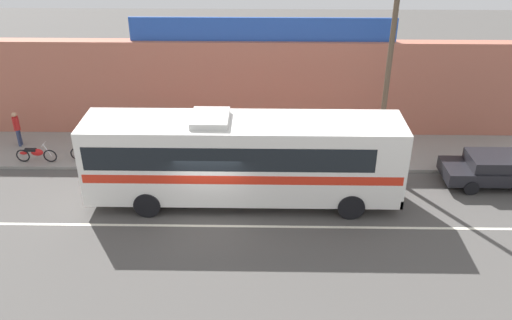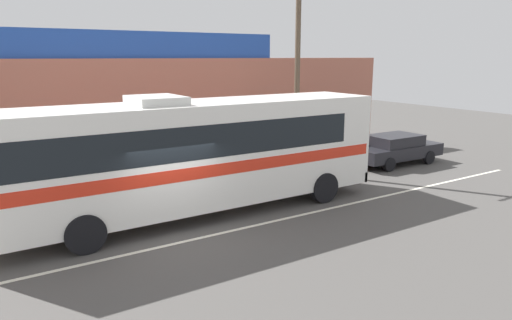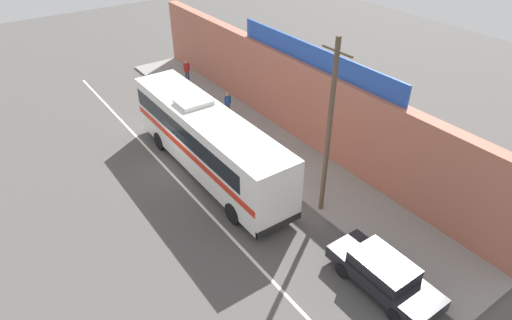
# 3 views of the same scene
# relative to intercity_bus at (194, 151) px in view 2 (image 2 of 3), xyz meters

# --- Properties ---
(ground_plane) EXTENTS (70.00, 70.00, 0.00)m
(ground_plane) POSITION_rel_intercity_bus_xyz_m (-1.19, -1.00, -2.07)
(ground_plane) COLOR #4F4C49
(sidewalk_slab) EXTENTS (30.00, 3.60, 0.14)m
(sidewalk_slab) POSITION_rel_intercity_bus_xyz_m (-1.19, 4.20, -2.00)
(sidewalk_slab) COLOR gray
(sidewalk_slab) RESTS_ON ground_plane
(storefront_facade) EXTENTS (30.00, 0.70, 4.80)m
(storefront_facade) POSITION_rel_intercity_bus_xyz_m (-1.19, 6.35, 0.33)
(storefront_facade) COLOR #B26651
(storefront_facade) RESTS_ON ground_plane
(storefront_billboard) EXTENTS (12.46, 0.12, 1.10)m
(storefront_billboard) POSITION_rel_intercity_bus_xyz_m (0.79, 6.35, 3.28)
(storefront_billboard) COLOR #234CAD
(storefront_billboard) RESTS_ON storefront_facade
(road_center_stripe) EXTENTS (30.00, 0.14, 0.01)m
(road_center_stripe) POSITION_rel_intercity_bus_xyz_m (-1.19, -1.80, -2.06)
(road_center_stripe) COLOR silver
(road_center_stripe) RESTS_ON ground_plane
(intercity_bus) EXTENTS (12.28, 2.59, 3.78)m
(intercity_bus) POSITION_rel_intercity_bus_xyz_m (0.00, 0.00, 0.00)
(intercity_bus) COLOR white
(intercity_bus) RESTS_ON ground_plane
(parked_car) EXTENTS (4.58, 1.89, 1.37)m
(parked_car) POSITION_rel_intercity_bus_xyz_m (10.79, 1.49, -1.33)
(parked_car) COLOR black
(parked_car) RESTS_ON ground_plane
(utility_pole) EXTENTS (1.60, 0.22, 8.34)m
(utility_pole) POSITION_rel_intercity_bus_xyz_m (5.97, 2.70, 2.38)
(utility_pole) COLOR brown
(utility_pole) RESTS_ON sidewalk_slab
(pedestrian_near_shop) EXTENTS (0.30, 0.48, 1.60)m
(pedestrian_near_shop) POSITION_rel_intercity_bus_xyz_m (-4.59, 4.14, -1.00)
(pedestrian_near_shop) COLOR brown
(pedestrian_near_shop) RESTS_ON sidewalk_slab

